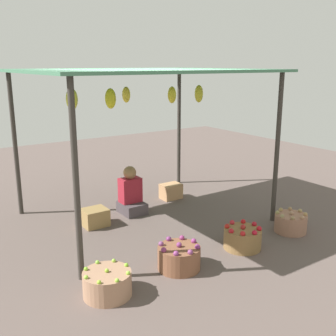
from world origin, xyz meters
TOP-DOWN VIEW (x-y plane):
  - ground_plane at (0.00, 0.00)m, footprint 14.00×14.00m
  - market_stall_structure at (-0.01, 0.00)m, footprint 3.46×2.82m
  - vendor_person at (-0.07, 0.28)m, footprint 0.36×0.44m
  - basket_limes at (-1.49, -1.74)m, footprint 0.51×0.51m
  - basket_purple_onions at (-0.52, -1.69)m, footprint 0.51×0.51m
  - basket_red_apples at (0.49, -1.71)m, footprint 0.50×0.50m
  - basket_potatoes at (1.46, -1.70)m, footprint 0.46×0.46m
  - wooden_crate_near_vendor at (0.87, 0.51)m, footprint 0.36×0.26m
  - wooden_crate_stacked_rear at (-0.80, 0.11)m, footprint 0.36×0.33m

SIDE VIEW (x-z plane):
  - ground_plane at x=0.00m, z-range 0.00..0.00m
  - wooden_crate_stacked_rear at x=-0.80m, z-range 0.00..0.26m
  - basket_potatoes at x=1.46m, z-range -0.02..0.29m
  - wooden_crate_near_vendor at x=0.87m, z-range 0.00..0.27m
  - basket_limes at x=-1.49m, z-range -0.02..0.29m
  - basket_red_apples at x=0.49m, z-range -0.02..0.31m
  - basket_purple_onions at x=-0.52m, z-range -0.02..0.31m
  - vendor_person at x=-0.07m, z-range -0.09..0.69m
  - market_stall_structure at x=-0.01m, z-range 1.00..3.29m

